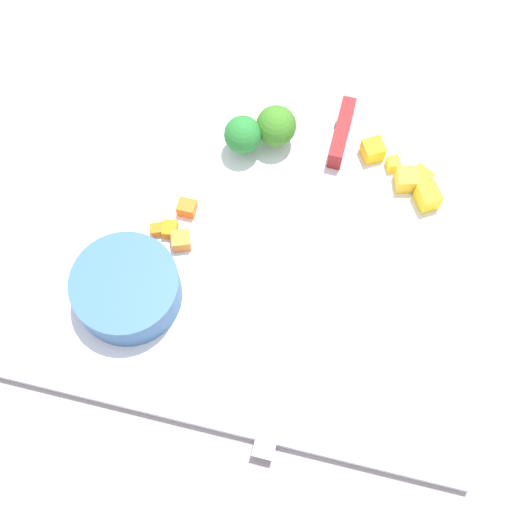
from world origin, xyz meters
name	(u,v)px	position (x,y,z in m)	size (l,w,h in m)	color
ground_plane	(256,265)	(0.00, 0.00, 0.00)	(4.00, 4.00, 0.00)	gray
cutting_board	(256,263)	(0.00, 0.00, 0.01)	(0.44, 0.32, 0.01)	white
prep_bowl	(127,289)	(0.11, 0.06, 0.03)	(0.10, 0.10, 0.04)	#346092
chef_knife	(326,195)	(-0.05, -0.08, 0.02)	(0.02, 0.36, 0.02)	silver
carrot_dice_0	(170,230)	(0.09, -0.01, 0.02)	(0.02, 0.01, 0.01)	orange
carrot_dice_1	(158,230)	(0.10, -0.01, 0.02)	(0.01, 0.01, 0.01)	orange
carrot_dice_2	(187,208)	(0.08, -0.04, 0.02)	(0.01, 0.02, 0.01)	orange
carrot_dice_3	(182,237)	(0.07, 0.00, 0.02)	(0.02, 0.02, 0.01)	orange
pepper_dice_0	(420,178)	(-0.14, -0.12, 0.02)	(0.02, 0.02, 0.02)	yellow
pepper_dice_1	(428,197)	(-0.15, -0.10, 0.02)	(0.02, 0.02, 0.02)	yellow
pepper_dice_2	(393,164)	(-0.11, -0.13, 0.02)	(0.01, 0.01, 0.01)	yellow
pepper_dice_3	(407,179)	(-0.13, -0.11, 0.02)	(0.02, 0.02, 0.02)	yellow
pepper_dice_4	(373,150)	(-0.09, -0.14, 0.02)	(0.02, 0.02, 0.02)	yellow
broccoli_floret_0	(243,135)	(0.04, -0.12, 0.04)	(0.04, 0.04, 0.04)	#80B66C
broccoli_floret_1	(276,126)	(0.01, -0.13, 0.04)	(0.04, 0.04, 0.05)	#91B457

